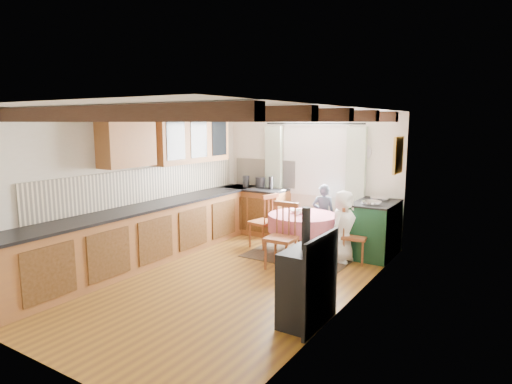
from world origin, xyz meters
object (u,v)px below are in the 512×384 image
Objects in this scene: chair_right at (355,235)px; child_far at (323,214)px; dining_table at (302,235)px; chair_near at (281,236)px; cup at (297,213)px; chair_left at (263,220)px; cast_iron_stove at (305,266)px; aga_range at (375,228)px; child_right at (343,226)px.

child_far is at bearing 42.37° from chair_right.
dining_table is 1.14× the size of chair_near.
child_far reaches higher than cup.
chair_left is at bearing 169.38° from cup.
cast_iron_stove reaches higher than chair_near.
child_far reaches higher than chair_right.
dining_table is 1.21m from aga_range.
cast_iron_stove is 1.18× the size of child_far.
chair_near is at bearing -83.94° from cup.
dining_table is 2.57m from cast_iron_stove.
dining_table is at bearing 86.90° from chair_right.
chair_left is 1.93m from aga_range.
aga_range is at bearing 92.19° from cast_iron_stove.
child_right is (-0.18, -0.07, 0.12)m from chair_right.
chair_near reaches higher than aga_range.
cup is (0.75, -0.14, 0.25)m from chair_left.
cast_iron_stove reaches higher than cup.
aga_range is (1.04, 0.60, 0.12)m from dining_table.
child_far is (0.04, 0.78, 0.21)m from dining_table.
child_far is at bearing 49.41° from child_right.
chair_right is 0.79× the size of child_right.
child_right reaches higher than aga_range.
chair_left is at bearing -162.86° from aga_range.
chair_right is at bearing 42.96° from chair_near.
chair_left is 1.51m from child_right.
dining_table is 0.75m from child_right.
chair_near is 1.07m from child_right.
child_far is at bearing 110.03° from cast_iron_stove.
chair_near is 1.24m from chair_right.
chair_left is at bearing 130.14° from cast_iron_stove.
dining_table is 0.81m from child_far.
cast_iron_stove is at bearing -87.81° from aga_range.
child_far reaches higher than chair_left.
chair_right is at bearing 11.57° from cup.
cup is (-0.94, -0.19, 0.28)m from chair_right.
aga_range is (0.15, 0.52, 0.01)m from chair_right.
child_right is (0.71, 0.02, 0.23)m from dining_table.
aga_range is 1.03m from child_far.
child_right is at bearing 101.14° from chair_right.
cup is at bearing 90.18° from chair_left.
child_right is (0.68, 0.82, 0.07)m from chair_near.
chair_right is at bearing 5.46° from dining_table.
chair_near is (0.03, -0.80, 0.16)m from dining_table.
dining_table is 12.72× the size of cup.
cast_iron_stove reaches higher than chair_left.
child_far is (0.01, 1.58, 0.05)m from chair_near.
chair_left is 1.69m from chair_right.
chair_right is at bearing -62.41° from child_right.
dining_table is 0.81m from chair_left.
cup reaches higher than dining_table.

